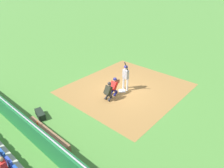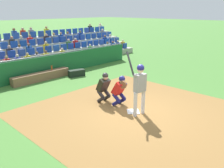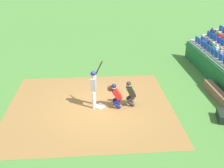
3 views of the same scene
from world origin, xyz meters
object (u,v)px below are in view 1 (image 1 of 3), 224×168
at_px(equipment_duffel_bag, 40,114).
at_px(home_plate_marker, 122,91).
at_px(home_plate_umpire, 108,90).
at_px(batter_at_plate, 126,75).
at_px(water_bottle_on_bench, 37,124).
at_px(dugout_bench, 47,135).
at_px(catcher_crouching, 114,85).

bearing_deg(equipment_duffel_bag, home_plate_marker, 87.89).
bearing_deg(home_plate_umpire, home_plate_marker, 92.32).
bearing_deg(home_plate_umpire, batter_at_plate, 90.36).
bearing_deg(water_bottle_on_bench, batter_at_plate, 85.06).
bearing_deg(home_plate_umpire, equipment_duffel_bag, -113.17).
bearing_deg(water_bottle_on_bench, home_plate_marker, 85.28).
distance_m(dugout_bench, water_bottle_on_bench, 0.76).
bearing_deg(dugout_bench, home_plate_umpire, 91.49).
relative_size(dugout_bench, water_bottle_on_bench, 13.52).
xyz_separation_m(batter_at_plate, catcher_crouching, (-0.14, -1.03, -0.46)).
relative_size(home_plate_umpire, equipment_duffel_bag, 1.41).
distance_m(home_plate_marker, batter_at_plate, 1.18).
bearing_deg(home_plate_marker, batter_at_plate, 80.38).
height_order(home_plate_umpire, water_bottle_on_bench, home_plate_umpire).
xyz_separation_m(batter_at_plate, home_plate_umpire, (0.01, -1.74, -0.47)).
bearing_deg(equipment_duffel_bag, home_plate_umpire, 81.43).
bearing_deg(catcher_crouching, dugout_bench, -87.07).
height_order(catcher_crouching, water_bottle_on_bench, catcher_crouching).
xyz_separation_m(batter_at_plate, water_bottle_on_bench, (-0.55, -6.38, -0.60)).
bearing_deg(equipment_duffel_bag, catcher_crouching, 86.43).
height_order(catcher_crouching, home_plate_umpire, home_plate_umpire).
bearing_deg(water_bottle_on_bench, dugout_bench, 4.13).
bearing_deg(equipment_duffel_bag, batter_at_plate, 88.24).
relative_size(home_plate_umpire, dugout_bench, 0.39).
bearing_deg(home_plate_umpire, water_bottle_on_bench, -96.92).
bearing_deg(home_plate_marker, catcher_crouching, -97.17).
bearing_deg(home_plate_marker, water_bottle_on_bench, -94.72).
distance_m(water_bottle_on_bench, equipment_duffel_bag, 1.38).
height_order(batter_at_plate, equipment_duffel_bag, batter_at_plate).
height_order(catcher_crouching, dugout_bench, catcher_crouching).
xyz_separation_m(home_plate_marker, catcher_crouching, (-0.09, -0.74, 0.69)).
xyz_separation_m(dugout_bench, equipment_duffel_bag, (-1.78, 0.70, -0.04)).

